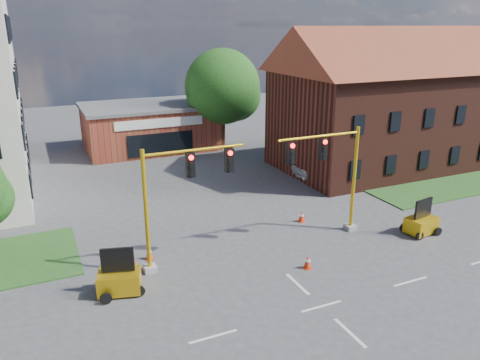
{
  "coord_description": "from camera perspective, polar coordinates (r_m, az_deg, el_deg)",
  "views": [
    {
      "loc": [
        -10.36,
        -14.4,
        11.54
      ],
      "look_at": [
        0.65,
        10.0,
        2.62
      ],
      "focal_mm": 35.0,
      "sensor_mm": 36.0,
      "label": 1
    }
  ],
  "objects": [
    {
      "name": "ground",
      "position": [
        21.17,
        9.9,
        -14.93
      ],
      "size": [
        120.0,
        120.0,
        0.0
      ],
      "primitive_type": "plane",
      "color": "#424245",
      "rests_on": "ground"
    },
    {
      "name": "grass_verge_ne",
      "position": [
        38.52,
        24.91,
        -0.71
      ],
      "size": [
        14.0,
        4.0,
        0.08
      ],
      "primitive_type": "cube",
      "color": "#23501E",
      "rests_on": "ground"
    },
    {
      "name": "lane_markings",
      "position": [
        19.25,
        15.15,
        -19.15
      ],
      "size": [
        60.0,
        36.0,
        0.01
      ],
      "primitive_type": null,
      "color": "silver",
      "rests_on": "ground"
    },
    {
      "name": "brick_shop",
      "position": [
        46.53,
        -10.99,
        6.47
      ],
      "size": [
        12.4,
        8.4,
        4.3
      ],
      "color": "maroon",
      "rests_on": "ground"
    },
    {
      "name": "townhouse_row",
      "position": [
        41.95,
        18.83,
        9.78
      ],
      "size": [
        21.0,
        11.0,
        11.5
      ],
      "color": "#481F15",
      "rests_on": "ground"
    },
    {
      "name": "tree_large",
      "position": [
        45.29,
        -1.76,
        11.03
      ],
      "size": [
        7.48,
        7.13,
        9.53
      ],
      "color": "#3E2516",
      "rests_on": "ground"
    },
    {
      "name": "signal_mast_west",
      "position": [
        22.59,
        -7.43,
        -1.45
      ],
      "size": [
        5.3,
        0.6,
        6.2
      ],
      "color": "gray",
      "rests_on": "ground"
    },
    {
      "name": "signal_mast_east",
      "position": [
        26.28,
        11.02,
        1.22
      ],
      "size": [
        5.3,
        0.6,
        6.2
      ],
      "color": "gray",
      "rests_on": "ground"
    },
    {
      "name": "trailer_west",
      "position": [
        22.13,
        -14.51,
        -11.67
      ],
      "size": [
        2.13,
        1.7,
        2.13
      ],
      "rotation": [
        0.0,
        0.0,
        -0.27
      ],
      "color": "gold",
      "rests_on": "ground"
    },
    {
      "name": "trailer_east",
      "position": [
        29.07,
        21.23,
        -4.94
      ],
      "size": [
        1.95,
        1.46,
        2.03
      ],
      "rotation": [
        0.0,
        0.0,
        0.16
      ],
      "color": "gold",
      "rests_on": "ground"
    },
    {
      "name": "cone_a",
      "position": [
        23.64,
        -12.63,
        -10.36
      ],
      "size": [
        0.4,
        0.4,
        0.7
      ],
      "color": "red",
      "rests_on": "ground"
    },
    {
      "name": "cone_b",
      "position": [
        24.84,
        -11.01,
        -8.75
      ],
      "size": [
        0.4,
        0.4,
        0.7
      ],
      "color": "red",
      "rests_on": "ground"
    },
    {
      "name": "cone_c",
      "position": [
        23.77,
        8.25,
        -9.9
      ],
      "size": [
        0.4,
        0.4,
        0.7
      ],
      "color": "red",
      "rests_on": "ground"
    },
    {
      "name": "cone_d",
      "position": [
        29.03,
        7.5,
        -4.44
      ],
      "size": [
        0.4,
        0.4,
        0.7
      ],
      "color": "red",
      "rests_on": "ground"
    },
    {
      "name": "pickup_white",
      "position": [
        37.75,
        10.48,
        1.51
      ],
      "size": [
        5.48,
        2.65,
        1.51
      ],
      "primitive_type": "imported",
      "rotation": [
        0.0,
        0.0,
        1.54
      ],
      "color": "white",
      "rests_on": "ground"
    }
  ]
}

